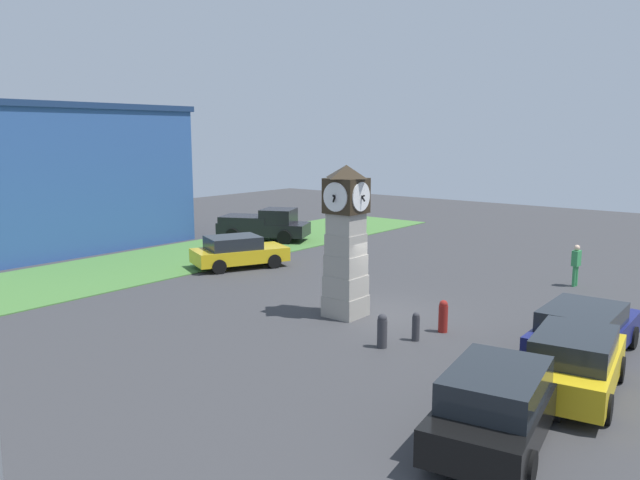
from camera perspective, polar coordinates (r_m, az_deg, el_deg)
The scene contains 13 objects.
ground_plane at distance 21.45m, azimuth 5.47°, elevation -6.62°, with size 70.14×70.14×0.00m, color #38383A.
clock_tower at distance 20.44m, azimuth 2.39°, elevation -0.08°, with size 1.48×1.47×5.02m.
bollard_near_tower at distance 17.92m, azimuth 5.71°, elevation -8.23°, with size 0.29×0.29×1.00m.
bollard_mid_row at distance 18.65m, azimuth 8.76°, elevation -7.80°, with size 0.23×0.23×0.86m.
bollard_far_row at distance 19.56m, azimuth 11.20°, elevation -6.82°, with size 0.28×0.28×1.01m.
car_navy_sedan at distance 13.09m, azimuth 15.99°, elevation -14.13°, with size 4.81×2.51×1.58m.
car_near_tower at distance 15.84m, azimuth 22.27°, elevation -10.28°, with size 4.40×2.33×1.56m.
car_by_building at distance 18.55m, azimuth 23.00°, elevation -7.57°, with size 4.64×2.16×1.44m.
car_far_lot at distance 28.52m, azimuth -7.52°, elevation -1.03°, with size 4.59×3.45×1.45m.
pickup_truck at distance 35.44m, azimuth -5.13°, elevation 1.41°, with size 3.97×5.39×1.85m.
pedestrian_crossing_lot at distance 26.75m, azimuth 22.37°, elevation -1.93°, with size 0.42×0.28×1.67m.
warehouse_blue_far at distance 36.00m, azimuth -22.85°, elevation 5.36°, with size 12.66×7.58×7.52m.
grass_verge_far at distance 29.78m, azimuth -16.62°, elevation -2.32°, with size 42.09×6.57×0.04m, color #477A38.
Camera 1 is at (-17.25, -11.25, 6.00)m, focal length 35.00 mm.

